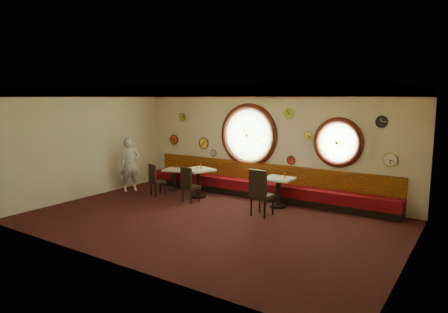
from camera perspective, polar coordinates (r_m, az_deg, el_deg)
floor at (r=9.94m, az=-2.28°, el=-9.18°), size 9.00×6.00×0.00m
ceiling at (r=9.48m, az=-2.39°, el=9.59°), size 9.00×6.00×0.02m
wall_back at (r=12.12m, az=6.01°, el=1.71°), size 9.00×0.02×3.20m
wall_front at (r=7.40m, az=-16.10°, el=-2.87°), size 9.00×0.02×3.20m
wall_left at (r=12.73m, az=-18.98°, el=1.62°), size 0.02×6.00×3.20m
wall_right at (r=7.87m, az=25.28°, el=-2.68°), size 0.02×6.00×3.20m
molding_back at (r=11.99m, az=6.01°, el=8.87°), size 9.00×0.10×0.18m
molding_front at (r=7.30m, az=-16.28°, el=8.90°), size 9.00×0.10×0.18m
molding_left at (r=12.62m, az=-19.17°, el=8.44°), size 0.10×6.00×0.18m
molding_right at (r=7.75m, az=25.62°, el=8.37°), size 0.10×6.00×0.18m
banquette_base at (r=12.14m, az=5.29°, el=-5.46°), size 8.00×0.55×0.20m
banquette_seat at (r=12.08m, az=5.30°, el=-4.31°), size 8.00×0.55×0.30m
banquette_back at (r=12.19m, az=5.82°, el=-2.28°), size 8.00×0.10×0.55m
porthole_left_glass at (r=12.38m, az=3.55°, el=3.05°), size 1.66×0.02×1.66m
porthole_left_frame at (r=12.36m, az=3.52°, el=3.04°), size 1.98×0.18×1.98m
porthole_left_ring at (r=12.34m, az=3.45°, el=3.03°), size 1.61×0.03×1.61m
porthole_right_glass at (r=11.25m, az=16.00°, el=1.94°), size 1.10×0.02×1.10m
porthole_right_frame at (r=11.24m, az=15.97°, el=1.94°), size 1.38×0.18×1.38m
porthole_right_ring at (r=11.21m, az=15.93°, el=1.92°), size 1.09×0.03×1.09m
wall_clock_0 at (r=13.31m, az=-2.89°, el=1.92°), size 0.36×0.03×0.36m
wall_clock_1 at (r=10.89m, az=21.60°, el=4.64°), size 0.28×0.03×0.28m
wall_clock_2 at (r=11.68m, az=9.27°, el=6.08°), size 0.30×0.03×0.30m
wall_clock_3 at (r=10.93m, az=22.61°, el=-0.41°), size 0.34×0.03×0.34m
wall_clock_4 at (r=11.49m, az=11.93°, el=2.97°), size 0.22×0.03×0.22m
wall_clock_5 at (r=13.79m, az=-5.94°, el=5.65°), size 0.26×0.03×0.26m
wall_clock_6 at (r=11.77m, az=9.56°, el=-0.52°), size 0.24×0.03×0.24m
wall_clock_7 at (r=14.11m, az=-7.14°, el=2.44°), size 0.32×0.03×0.32m
wall_clock_8 at (r=13.12m, az=-1.47°, el=0.51°), size 0.20×0.03×0.20m
table_a at (r=13.16m, az=-7.13°, el=-2.89°), size 0.78×0.78×0.69m
table_b at (r=12.14m, az=-3.69°, el=-3.26°), size 1.00×1.00×0.87m
table_c at (r=11.13m, az=7.78°, el=-4.56°), size 0.79×0.79×0.82m
chair_a at (r=12.45m, az=-9.82°, el=-3.02°), size 0.53×0.53×0.61m
chair_b at (r=11.56m, az=-5.08°, el=-3.67°), size 0.49×0.49×0.64m
chair_c at (r=10.17m, az=5.17°, el=-4.74°), size 0.54×0.54×0.75m
condiment_a_salt at (r=13.26m, az=-7.31°, el=-1.50°), size 0.03×0.03×0.09m
condiment_b_salt at (r=12.14m, az=-3.82°, el=-1.51°), size 0.03×0.03×0.09m
condiment_c_salt at (r=11.14m, az=7.72°, el=-2.72°), size 0.03×0.03×0.09m
condiment_a_pepper at (r=13.11m, az=-7.06°, el=-1.59°), size 0.03×0.03×0.09m
condiment_b_pepper at (r=12.10m, az=-3.77°, el=-1.49°), size 0.04×0.04×0.11m
condiment_c_pepper at (r=11.01m, az=8.05°, el=-2.85°), size 0.03×0.03×0.09m
condiment_a_bottle at (r=13.10m, az=-6.67°, el=-1.49°), size 0.04×0.04×0.14m
condiment_b_bottle at (r=12.10m, az=-3.31°, el=-1.32°), size 0.06×0.06×0.18m
condiment_c_bottle at (r=11.02m, az=8.64°, el=-2.66°), size 0.05×0.05×0.17m
waiter at (r=13.24m, az=-13.29°, el=-1.12°), size 0.67×0.75×1.72m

